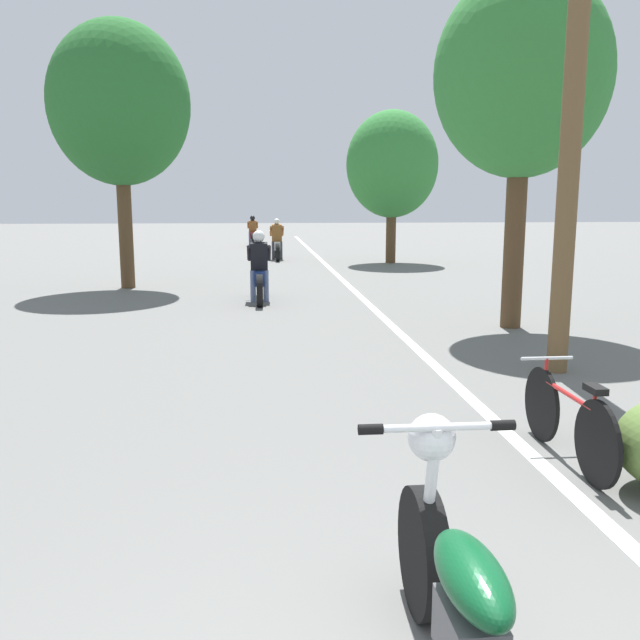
{
  "coord_description": "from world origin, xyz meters",
  "views": [
    {
      "loc": [
        -0.49,
        -1.23,
        2.02
      ],
      "look_at": [
        0.09,
        5.05,
        0.9
      ],
      "focal_mm": 38.0,
      "sensor_mm": 36.0,
      "label": 1
    }
  ],
  "objects_px": {
    "motorcycle_rider_lead": "(259,275)",
    "motorcycle_rider_mid": "(277,244)",
    "motorcycle_foreground": "(465,611)",
    "bicycle_parked": "(568,419)",
    "roadside_tree_right_near": "(523,77)",
    "roadside_tree_right_far": "(392,165)",
    "roadside_tree_left": "(119,104)",
    "motorcycle_rider_far": "(253,234)",
    "utility_pole": "(577,34)"
  },
  "relations": [
    {
      "from": "motorcycle_rider_lead",
      "to": "motorcycle_rider_far",
      "type": "distance_m",
      "value": 17.03
    },
    {
      "from": "motorcycle_rider_mid",
      "to": "motorcycle_rider_far",
      "type": "xyz_separation_m",
      "value": [
        -0.87,
        7.28,
        -0.01
      ]
    },
    {
      "from": "bicycle_parked",
      "to": "roadside_tree_right_near",
      "type": "bearing_deg",
      "value": 73.32
    },
    {
      "from": "utility_pole",
      "to": "roadside_tree_right_far",
      "type": "xyz_separation_m",
      "value": [
        0.79,
        14.24,
        -0.69
      ]
    },
    {
      "from": "motorcycle_rider_lead",
      "to": "bicycle_parked",
      "type": "distance_m",
      "value": 9.09
    },
    {
      "from": "roadside_tree_right_far",
      "to": "bicycle_parked",
      "type": "height_order",
      "value": "roadside_tree_right_far"
    },
    {
      "from": "roadside_tree_right_far",
      "to": "roadside_tree_right_near",
      "type": "bearing_deg",
      "value": -91.46
    },
    {
      "from": "utility_pole",
      "to": "motorcycle_foreground",
      "type": "bearing_deg",
      "value": -117.79
    },
    {
      "from": "motorcycle_foreground",
      "to": "bicycle_parked",
      "type": "relative_size",
      "value": 1.31
    },
    {
      "from": "motorcycle_rider_mid",
      "to": "motorcycle_rider_far",
      "type": "height_order",
      "value": "motorcycle_rider_mid"
    },
    {
      "from": "roadside_tree_right_near",
      "to": "motorcycle_rider_mid",
      "type": "relative_size",
      "value": 2.54
    },
    {
      "from": "utility_pole",
      "to": "motorcycle_rider_mid",
      "type": "distance_m",
      "value": 16.38
    },
    {
      "from": "motorcycle_rider_lead",
      "to": "roadside_tree_right_far",
      "type": "bearing_deg",
      "value": 62.32
    },
    {
      "from": "roadside_tree_right_near",
      "to": "motorcycle_rider_far",
      "type": "relative_size",
      "value": 2.71
    },
    {
      "from": "motorcycle_foreground",
      "to": "motorcycle_rider_far",
      "type": "height_order",
      "value": "motorcycle_rider_far"
    },
    {
      "from": "motorcycle_rider_mid",
      "to": "roadside_tree_left",
      "type": "bearing_deg",
      "value": -116.79
    },
    {
      "from": "motorcycle_rider_lead",
      "to": "motorcycle_rider_mid",
      "type": "relative_size",
      "value": 0.95
    },
    {
      "from": "utility_pole",
      "to": "roadside_tree_right_near",
      "type": "xyz_separation_m",
      "value": [
        0.5,
        2.82,
        0.04
      ]
    },
    {
      "from": "bicycle_parked",
      "to": "roadside_tree_left",
      "type": "bearing_deg",
      "value": 115.69
    },
    {
      "from": "roadside_tree_right_near",
      "to": "bicycle_parked",
      "type": "distance_m",
      "value": 6.79
    },
    {
      "from": "motorcycle_rider_lead",
      "to": "motorcycle_rider_far",
      "type": "relative_size",
      "value": 1.02
    },
    {
      "from": "motorcycle_foreground",
      "to": "motorcycle_rider_mid",
      "type": "distance_m",
      "value": 21.02
    },
    {
      "from": "motorcycle_foreground",
      "to": "bicycle_parked",
      "type": "height_order",
      "value": "motorcycle_foreground"
    },
    {
      "from": "roadside_tree_right_near",
      "to": "bicycle_parked",
      "type": "height_order",
      "value": "roadside_tree_right_near"
    },
    {
      "from": "roadside_tree_left",
      "to": "motorcycle_foreground",
      "type": "height_order",
      "value": "roadside_tree_left"
    },
    {
      "from": "roadside_tree_right_near",
      "to": "roadside_tree_left",
      "type": "relative_size",
      "value": 0.91
    },
    {
      "from": "roadside_tree_left",
      "to": "roadside_tree_right_near",
      "type": "bearing_deg",
      "value": -38.64
    },
    {
      "from": "motorcycle_rider_lead",
      "to": "bicycle_parked",
      "type": "height_order",
      "value": "motorcycle_rider_lead"
    },
    {
      "from": "roadside_tree_left",
      "to": "motorcycle_rider_mid",
      "type": "height_order",
      "value": "roadside_tree_left"
    },
    {
      "from": "bicycle_parked",
      "to": "motorcycle_rider_mid",
      "type": "bearing_deg",
      "value": 95.24
    },
    {
      "from": "utility_pole",
      "to": "motorcycle_rider_far",
      "type": "relative_size",
      "value": 3.71
    },
    {
      "from": "roadside_tree_right_near",
      "to": "bicycle_parked",
      "type": "relative_size",
      "value": 3.43
    },
    {
      "from": "roadside_tree_right_near",
      "to": "roadside_tree_right_far",
      "type": "bearing_deg",
      "value": 88.54
    },
    {
      "from": "roadside_tree_right_near",
      "to": "roadside_tree_left",
      "type": "height_order",
      "value": "roadside_tree_left"
    },
    {
      "from": "roadside_tree_left",
      "to": "bicycle_parked",
      "type": "distance_m",
      "value": 13.0
    },
    {
      "from": "motorcycle_foreground",
      "to": "motorcycle_rider_far",
      "type": "bearing_deg",
      "value": 91.97
    },
    {
      "from": "roadside_tree_right_far",
      "to": "roadside_tree_left",
      "type": "xyz_separation_m",
      "value": [
        -7.35,
        -5.77,
        0.99
      ]
    },
    {
      "from": "motorcycle_rider_lead",
      "to": "motorcycle_rider_far",
      "type": "height_order",
      "value": "motorcycle_rider_lead"
    },
    {
      "from": "motorcycle_rider_far",
      "to": "roadside_tree_right_near",
      "type": "bearing_deg",
      "value": -78.18
    },
    {
      "from": "motorcycle_foreground",
      "to": "bicycle_parked",
      "type": "xyz_separation_m",
      "value": [
        1.59,
        2.5,
        -0.09
      ]
    },
    {
      "from": "roadside_tree_right_near",
      "to": "roadside_tree_right_far",
      "type": "height_order",
      "value": "roadside_tree_right_near"
    },
    {
      "from": "roadside_tree_left",
      "to": "motorcycle_rider_mid",
      "type": "distance_m",
      "value": 8.95
    },
    {
      "from": "roadside_tree_right_far",
      "to": "motorcycle_rider_mid",
      "type": "distance_m",
      "value": 4.75
    },
    {
      "from": "utility_pole",
      "to": "roadside_tree_right_near",
      "type": "height_order",
      "value": "utility_pole"
    },
    {
      "from": "roadside_tree_right_far",
      "to": "motorcycle_rider_lead",
      "type": "relative_size",
      "value": 2.36
    },
    {
      "from": "bicycle_parked",
      "to": "motorcycle_rider_lead",
      "type": "bearing_deg",
      "value": 104.96
    },
    {
      "from": "roadside_tree_left",
      "to": "motorcycle_foreground",
      "type": "bearing_deg",
      "value": -74.5
    },
    {
      "from": "roadside_tree_right_near",
      "to": "motorcycle_foreground",
      "type": "bearing_deg",
      "value": -112.02
    },
    {
      "from": "utility_pole",
      "to": "roadside_tree_left",
      "type": "relative_size",
      "value": 1.25
    },
    {
      "from": "roadside_tree_right_near",
      "to": "roadside_tree_left",
      "type": "bearing_deg",
      "value": 141.36
    }
  ]
}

